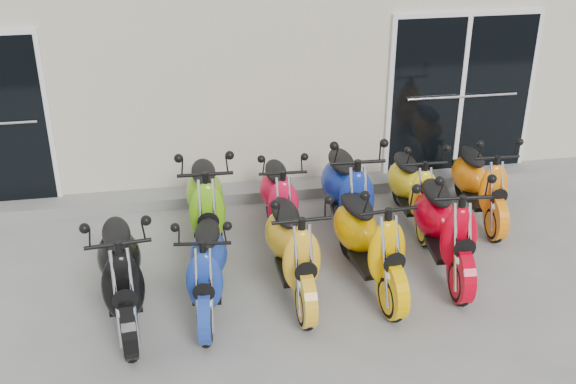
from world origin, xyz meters
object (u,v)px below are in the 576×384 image
object	(u,v)px
scooter_front_black	(120,260)
scooter_front_red	(446,215)
scooter_back_yellow	(414,179)
scooter_front_orange_b	(370,228)
scooter_back_red	(279,189)
scooter_back_green	(205,193)
scooter_front_orange_a	(293,237)
scooter_front_blue	(206,257)
scooter_back_blue	(348,181)
scooter_back_extra	(481,174)

from	to	relation	value
scooter_front_black	scooter_front_red	xyz separation A→B (m)	(3.40, 0.32, 0.00)
scooter_front_red	scooter_back_yellow	bearing A→B (deg)	93.97
scooter_front_orange_b	scooter_back_red	bearing A→B (deg)	116.32
scooter_back_green	scooter_front_red	bearing A→B (deg)	-20.04
scooter_front_orange_a	scooter_back_red	xyz separation A→B (m)	(0.05, 1.21, -0.05)
scooter_front_blue	scooter_back_blue	size ratio (longest dim) A/B	0.86
scooter_front_blue	scooter_back_blue	bearing A→B (deg)	41.80
scooter_front_blue	scooter_back_yellow	size ratio (longest dim) A/B	1.02
scooter_back_green	scooter_back_red	bearing A→B (deg)	7.60
scooter_back_green	scooter_back_blue	xyz separation A→B (m)	(1.65, -0.03, 0.02)
scooter_back_yellow	scooter_back_green	bearing A→B (deg)	-175.71
scooter_back_green	scooter_back_yellow	world-z (taller)	scooter_back_green
scooter_front_orange_b	scooter_front_red	bearing A→B (deg)	3.28
scooter_front_red	scooter_front_blue	bearing A→B (deg)	-169.12
scooter_back_extra	scooter_back_green	bearing A→B (deg)	-175.79
scooter_back_blue	scooter_front_orange_a	bearing A→B (deg)	-125.88
scooter_back_red	scooter_back_extra	bearing A→B (deg)	2.55
scooter_front_black	scooter_front_orange_a	distance (m)	1.72
scooter_back_green	scooter_front_orange_b	bearing A→B (deg)	-33.26
scooter_front_orange_a	scooter_back_green	bearing A→B (deg)	124.56
scooter_front_orange_b	scooter_back_green	size ratio (longest dim) A/B	0.99
scooter_front_orange_b	scooter_front_blue	bearing A→B (deg)	179.37
scooter_back_red	scooter_back_blue	size ratio (longest dim) A/B	0.87
scooter_back_extra	scooter_back_red	bearing A→B (deg)	-177.45
scooter_front_black	scooter_back_green	distance (m)	1.57
scooter_front_orange_a	scooter_back_yellow	xyz separation A→B (m)	(1.69, 1.23, -0.07)
scooter_front_black	scooter_back_blue	world-z (taller)	scooter_back_blue
scooter_front_red	scooter_back_red	xyz separation A→B (m)	(-1.63, 1.06, -0.07)
scooter_front_orange_a	scooter_back_extra	size ratio (longest dim) A/B	1.08
scooter_back_green	scooter_back_red	distance (m)	0.87
scooter_front_black	scooter_front_orange_b	world-z (taller)	scooter_front_orange_b
scooter_back_yellow	scooter_back_extra	distance (m)	0.85
scooter_front_red	scooter_back_yellow	xyz separation A→B (m)	(0.01, 1.09, -0.08)
scooter_front_blue	scooter_back_blue	xyz separation A→B (m)	(1.73, 1.23, 0.10)
scooter_front_orange_a	scooter_back_extra	bearing A→B (deg)	23.80
scooter_front_black	scooter_back_extra	bearing A→B (deg)	12.20
scooter_front_black	scooter_back_blue	bearing A→B (deg)	20.46
scooter_front_black	scooter_front_blue	distance (m)	0.82
scooter_front_black	scooter_back_blue	distance (m)	2.85
scooter_front_orange_a	scooter_back_green	xyz separation A→B (m)	(-0.81, 1.11, 0.02)
scooter_back_green	scooter_back_blue	distance (m)	1.65
scooter_front_orange_a	scooter_back_yellow	distance (m)	2.09
scooter_front_orange_a	scooter_back_green	world-z (taller)	scooter_back_green
scooter_back_blue	scooter_back_yellow	xyz separation A→B (m)	(0.85, 0.15, -0.11)
scooter_front_orange_b	scooter_front_red	size ratio (longest dim) A/B	1.00
scooter_front_black	scooter_back_green	xyz separation A→B (m)	(0.90, 1.29, 0.01)
scooter_front_blue	scooter_front_orange_a	xyz separation A→B (m)	(0.89, 0.15, 0.06)
scooter_back_green	scooter_back_red	world-z (taller)	scooter_back_green
scooter_front_blue	scooter_back_green	xyz separation A→B (m)	(0.08, 1.26, 0.08)
scooter_front_blue	scooter_back_yellow	distance (m)	2.93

